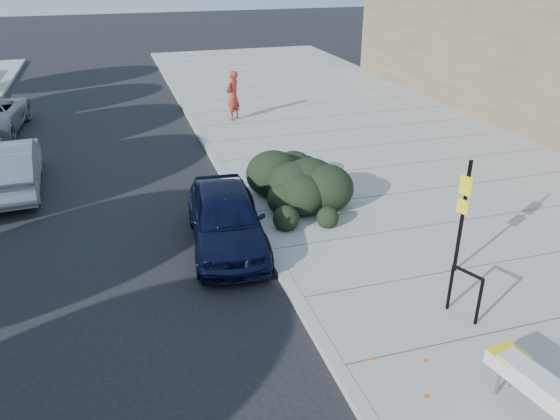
{
  "coord_description": "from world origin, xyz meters",
  "views": [
    {
      "loc": [
        -2.93,
        -8.27,
        6.16
      ],
      "look_at": [
        0.31,
        2.2,
        1.0
      ],
      "focal_mm": 35.0,
      "sensor_mm": 36.0,
      "label": 1
    }
  ],
  "objects": [
    {
      "name": "ground",
      "position": [
        0.0,
        0.0,
        0.0
      ],
      "size": [
        120.0,
        120.0,
        0.0
      ],
      "primitive_type": "plane",
      "color": "black",
      "rests_on": "ground"
    },
    {
      "name": "sidewalk_near",
      "position": [
        5.6,
        5.0,
        0.07
      ],
      "size": [
        11.2,
        50.0,
        0.15
      ],
      "primitive_type": "cube",
      "color": "gray",
      "rests_on": "ground"
    },
    {
      "name": "bench",
      "position": [
        2.33,
        -4.07,
        0.69
      ],
      "size": [
        0.85,
        2.32,
        0.68
      ],
      "rotation": [
        0.0,
        0.0,
        0.18
      ],
      "color": "gray",
      "rests_on": "sidewalk_near"
    },
    {
      "name": "curb_near",
      "position": [
        0.0,
        5.0,
        0.08
      ],
      "size": [
        0.22,
        50.0,
        0.17
      ],
      "primitive_type": "cube",
      "color": "#9E9E99",
      "rests_on": "ground"
    },
    {
      "name": "sedan_navy",
      "position": [
        -0.8,
        2.77,
        0.7
      ],
      "size": [
        2.03,
        4.22,
        1.39
      ],
      "primitive_type": "imported",
      "rotation": [
        0.0,
        0.0,
        -0.1
      ],
      "color": "black",
      "rests_on": "ground"
    },
    {
      "name": "hedge",
      "position": [
        1.5,
        4.45,
        0.83
      ],
      "size": [
        1.86,
        3.65,
        1.36
      ],
      "primitive_type": "ellipsoid",
      "rotation": [
        0.0,
        0.0,
        -0.01
      ],
      "color": "black",
      "rests_on": "sidewalk_near"
    },
    {
      "name": "pedestrian",
      "position": [
        1.6,
        12.63,
        1.11
      ],
      "size": [
        0.83,
        0.82,
        1.93
      ],
      "primitive_type": "imported",
      "rotation": [
        0.0,
        0.0,
        3.9
      ],
      "color": "maroon",
      "rests_on": "sidewalk_near"
    },
    {
      "name": "wagon_silver",
      "position": [
        -6.0,
        7.81,
        0.73
      ],
      "size": [
        1.83,
        4.52,
        1.46
      ],
      "primitive_type": "imported",
      "rotation": [
        0.0,
        0.0,
        3.21
      ],
      "color": "#BABBC0",
      "rests_on": "ground"
    },
    {
      "name": "sign_post",
      "position": [
        3.43,
        -0.0,
        1.55
      ],
      "size": [
        0.14,
        0.27,
        2.45
      ],
      "rotation": [
        0.0,
        0.0,
        0.33
      ],
      "color": "black",
      "rests_on": "sidewalk_near"
    },
    {
      "name": "bike_rack",
      "position": [
        2.66,
        -1.41,
        0.73
      ],
      "size": [
        0.28,
        0.62,
        0.96
      ],
      "rotation": [
        0.0,
        0.0,
        0.38
      ],
      "color": "black",
      "rests_on": "sidewalk_near"
    }
  ]
}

